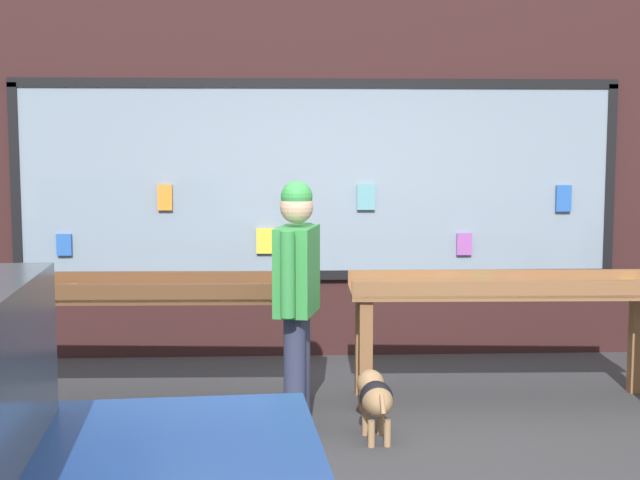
% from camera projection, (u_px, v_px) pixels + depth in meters
% --- Properties ---
extents(ground_plane, '(40.00, 40.00, 0.00)m').
position_uv_depth(ground_plane, '(336.00, 443.00, 5.53)').
color(ground_plane, '#38383A').
extents(shopfront_facade, '(7.63, 0.29, 3.49)m').
position_uv_depth(shopfront_facade, '(314.00, 158.00, 7.72)').
color(shopfront_facade, '#331919').
rests_on(shopfront_facade, ground_plane).
extents(display_table_left, '(2.26, 0.69, 0.92)m').
position_uv_depth(display_table_left, '(148.00, 304.00, 6.23)').
color(display_table_left, brown).
rests_on(display_table_left, ground_plane).
extents(display_table_right, '(2.26, 0.63, 0.92)m').
position_uv_depth(display_table_right, '(507.00, 302.00, 6.35)').
color(display_table_right, brown).
rests_on(display_table_right, ground_plane).
extents(person_browsing, '(0.31, 0.63, 1.62)m').
position_uv_depth(person_browsing, '(297.00, 288.00, 5.63)').
color(person_browsing, '#2D334C').
rests_on(person_browsing, ground_plane).
extents(small_dog, '(0.22, 0.58, 0.39)m').
position_uv_depth(small_dog, '(375.00, 397.00, 5.58)').
color(small_dog, '#99724C').
rests_on(small_dog, ground_plane).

